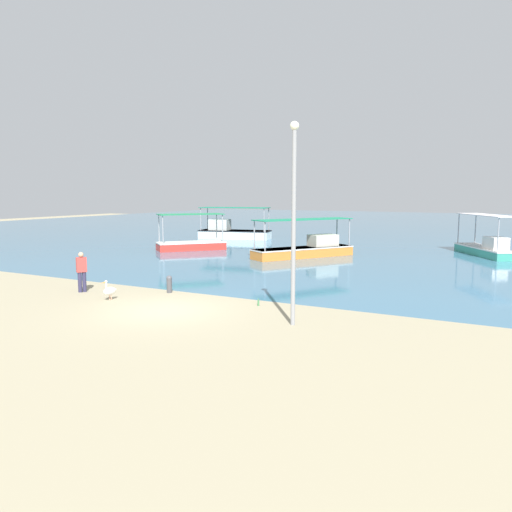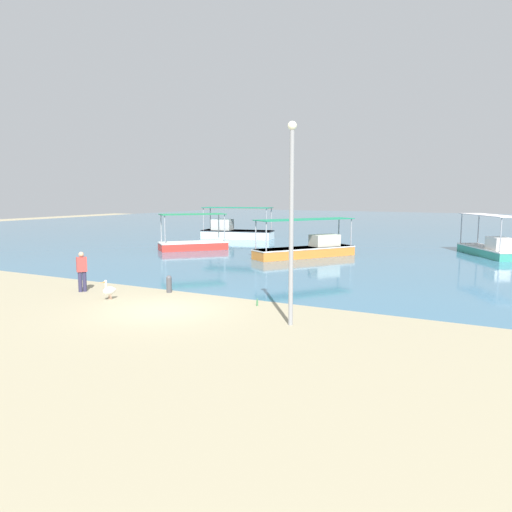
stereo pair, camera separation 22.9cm
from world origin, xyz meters
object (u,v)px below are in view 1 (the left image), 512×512
Objects in this scene: fishing_boat_far_left at (487,247)px; mooring_bollard at (169,283)px; fishing_boat_center at (191,243)px; fishing_boat_outer at (232,231)px; glass_bottle at (258,303)px; pelican at (109,291)px; lamp_post at (294,214)px; fishing_boat_far_right at (306,248)px; fisherman_standing at (82,271)px.

fishing_boat_far_left is 22.28m from mooring_bollard.
fishing_boat_center is 0.73× the size of fishing_boat_outer.
fishing_boat_center is 17.90× the size of glass_bottle.
glass_bottle is at bearing -108.55° from fishing_boat_far_left.
pelican reaches higher than glass_bottle.
glass_bottle is at bearing -47.48° from fishing_boat_center.
fishing_boat_outer is at bearing 109.72° from pelican.
fishing_boat_center is at bearing -162.40° from fishing_boat_far_left.
pelican is 0.13× the size of lamp_post.
fishing_boat_outer reaches higher than fishing_boat_far_right.
fishing_boat_center is at bearing 121.61° from mooring_bollard.
lamp_post is at bearing -19.24° from mooring_bollard.
fishing_boat_far_left is 0.88× the size of fishing_boat_outer.
lamp_post reaches higher than fishing_boat_outer.
fishing_boat_outer is 26.00m from pelican.
fisherman_standing is at bearing -105.11° from fishing_boat_far_right.
fishing_boat_center is 17.00m from pelican.
fishing_boat_far_left is at bearing 78.34° from lamp_post.
pelican is at bearing -16.97° from fisherman_standing.
fisherman_standing is at bearing -74.46° from fishing_boat_outer.
fishing_boat_center is 21.63m from lamp_post.
fishing_boat_far_left reaches higher than fisherman_standing.
pelican is at bearing -70.28° from fishing_boat_outer.
fishing_boat_outer is (-20.98, 2.89, 0.10)m from fishing_boat_far_left.
fishing_boat_far_right is 9.29× the size of mooring_bollard.
pelican is 1.11× the size of mooring_bollard.
pelican is (-12.21, -21.58, -0.20)m from fishing_boat_far_left.
fishing_boat_outer is at bearing 105.54° from fisherman_standing.
fisherman_standing is at bearing -71.93° from fishing_boat_center.
fisherman_standing is (-3.32, -1.58, 0.52)m from mooring_bollard.
fishing_boat_outer reaches higher than pelican.
fishing_boat_far_left is 22.29m from lamp_post.
fishing_boat_outer is 3.94× the size of fisherman_standing.
pelican is (-1.90, -15.66, -0.20)m from fishing_boat_far_right.
pelican is at bearing -65.71° from fishing_boat_center.
fishing_boat_center reaches higher than glass_bottle.
fishing_boat_outer is 1.06× the size of lamp_post.
mooring_bollard is 4.43m from glass_bottle.
lamp_post is at bearing -4.14° from fisherman_standing.
pelican is at bearing -96.91° from fishing_boat_far_right.
fishing_boat_far_right is 8.37× the size of pelican.
fishing_boat_far_right is at bearing -150.12° from fishing_boat_far_left.
fisherman_standing is at bearing 175.86° from lamp_post.
fishing_boat_far_right reaches higher than pelican.
lamp_post reaches higher than glass_bottle.
fisherman_standing is (-9.90, 0.72, -2.60)m from lamp_post.
lamp_post is (5.85, -15.72, 2.93)m from fishing_boat_far_right.
pelican is at bearing -162.14° from glass_bottle.
glass_bottle is (3.67, -13.86, -0.47)m from fishing_boat_far_right.
fishing_boat_outer is at bearing 122.32° from glass_bottle.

